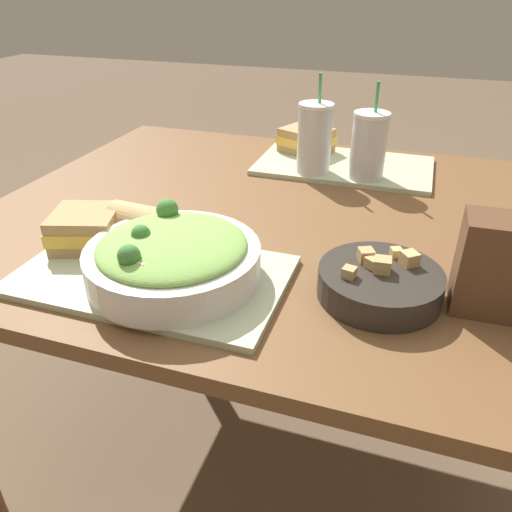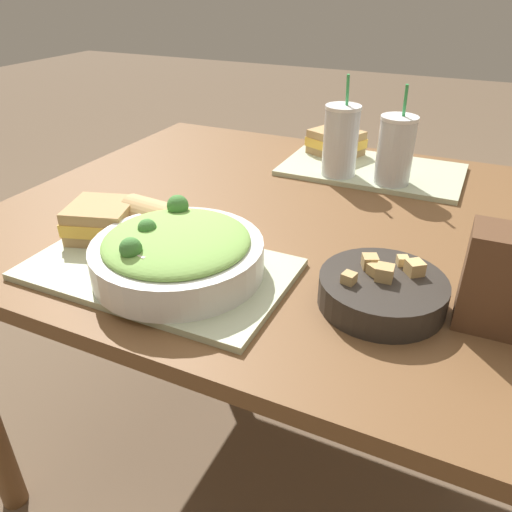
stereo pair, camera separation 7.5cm
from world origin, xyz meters
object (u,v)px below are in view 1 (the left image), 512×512
object	(u,v)px
drink_cup_red	(368,148)
salad_bowl	(173,256)
baguette_near	(154,227)
sandwich_far	(306,140)
sandwich_near	(86,228)
chip_bag	(503,267)
drink_cup_dark	(314,141)
soup_bowl	(380,282)

from	to	relation	value
drink_cup_red	salad_bowl	bearing A→B (deg)	-112.90
baguette_near	sandwich_far	size ratio (longest dim) A/B	1.08
salad_bowl	sandwich_near	xyz separation A→B (m)	(-0.20, 0.05, -0.01)
chip_bag	drink_cup_dark	bearing A→B (deg)	128.07
sandwich_far	drink_cup_dark	bearing A→B (deg)	-47.39
baguette_near	sandwich_near	bearing A→B (deg)	113.63
sandwich_near	baguette_near	xyz separation A→B (m)	(0.12, 0.04, 0.00)
salad_bowl	sandwich_near	bearing A→B (deg)	165.22
salad_bowl	drink_cup_red	world-z (taller)	drink_cup_red
soup_bowl	sandwich_near	distance (m)	0.52
sandwich_far	chip_bag	world-z (taller)	chip_bag
drink_cup_dark	soup_bowl	bearing A→B (deg)	-65.97
salad_bowl	chip_bag	size ratio (longest dim) A/B	1.87
baguette_near	drink_cup_dark	bearing A→B (deg)	-16.90
salad_bowl	drink_cup_dark	distance (m)	0.57
salad_bowl	soup_bowl	xyz separation A→B (m)	(0.32, 0.07, -0.03)
salad_bowl	soup_bowl	bearing A→B (deg)	11.98
sandwich_near	sandwich_far	xyz separation A→B (m)	(0.25, 0.65, -0.00)
baguette_near	chip_bag	xyz separation A→B (m)	(0.57, -0.01, 0.03)
sandwich_far	drink_cup_red	xyz separation A→B (m)	(0.18, -0.15, 0.04)
baguette_near	soup_bowl	bearing A→B (deg)	-88.18
drink_cup_dark	drink_cup_red	size ratio (longest dim) A/B	1.05
salad_bowl	soup_bowl	size ratio (longest dim) A/B	1.45
soup_bowl	chip_bag	bearing A→B (deg)	6.18
drink_cup_red	baguette_near	bearing A→B (deg)	-124.40
drink_cup_red	chip_bag	xyz separation A→B (m)	(0.26, -0.47, -0.01)
salad_bowl	chip_bag	bearing A→B (deg)	10.01
sandwich_near	drink_cup_dark	bearing A→B (deg)	41.62
sandwich_far	sandwich_near	bearing A→B (deg)	-88.19
salad_bowl	drink_cup_dark	bearing A→B (deg)	79.33
sandwich_near	drink_cup_red	distance (m)	0.67
salad_bowl	sandwich_far	world-z (taller)	salad_bowl
soup_bowl	sandwich_near	xyz separation A→B (m)	(-0.52, -0.02, 0.02)
sandwich_near	baguette_near	distance (m)	0.12
drink_cup_dark	chip_bag	bearing A→B (deg)	-50.57
baguette_near	drink_cup_red	xyz separation A→B (m)	(0.32, 0.46, 0.04)
soup_bowl	chip_bag	distance (m)	0.18
drink_cup_dark	sandwich_near	bearing A→B (deg)	-121.17
chip_bag	baguette_near	bearing A→B (deg)	178.12
drink_cup_dark	chip_bag	xyz separation A→B (m)	(0.39, -0.47, -0.02)
sandwich_far	chip_bag	bearing A→B (deg)	-31.61
baguette_near	sandwich_far	distance (m)	0.63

